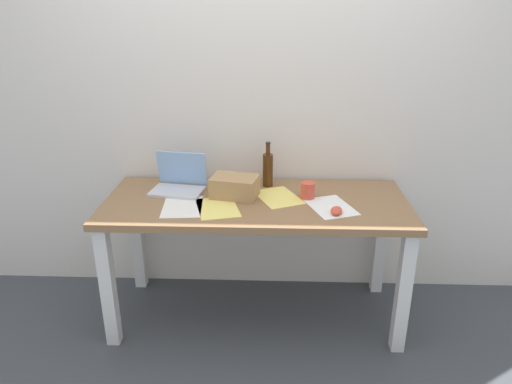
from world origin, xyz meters
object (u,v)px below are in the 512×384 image
object	(u,v)px
coffee_mug	(308,190)
laptop_left	(179,183)
desk	(256,217)
computer_mouse	(336,211)
cardboard_box	(235,187)
beer_bottle	(268,169)

from	to	relation	value
coffee_mug	laptop_left	bearing A→B (deg)	173.16
desk	computer_mouse	bearing A→B (deg)	-21.42
laptop_left	coffee_mug	size ratio (longest dim) A/B	3.45
laptop_left	cardboard_box	size ratio (longest dim) A/B	1.28
computer_mouse	coffee_mug	size ratio (longest dim) A/B	1.05
laptop_left	coffee_mug	bearing A→B (deg)	-6.84
coffee_mug	desk	bearing A→B (deg)	-171.95
beer_bottle	cardboard_box	size ratio (longest dim) A/B	1.06
laptop_left	cardboard_box	bearing A→B (deg)	-13.39
laptop_left	coffee_mug	world-z (taller)	laptop_left
coffee_mug	cardboard_box	bearing A→B (deg)	178.62
computer_mouse	cardboard_box	xyz separation A→B (m)	(-0.55, 0.22, 0.04)
laptop_left	coffee_mug	distance (m)	0.75
beer_bottle	coffee_mug	world-z (taller)	beer_bottle
desk	coffee_mug	bearing A→B (deg)	8.05
beer_bottle	coffee_mug	size ratio (longest dim) A/B	2.86
desk	coffee_mug	size ratio (longest dim) A/B	17.94
laptop_left	beer_bottle	xyz separation A→B (m)	(0.52, 0.10, 0.06)
computer_mouse	laptop_left	bearing A→B (deg)	173.82
desk	laptop_left	size ratio (longest dim) A/B	5.20
computer_mouse	coffee_mug	bearing A→B (deg)	135.96
desk	cardboard_box	distance (m)	0.21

